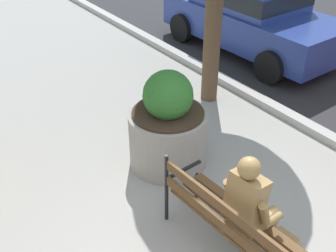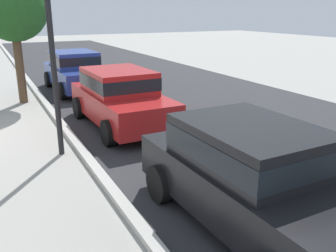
{
  "view_description": "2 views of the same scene",
  "coord_description": "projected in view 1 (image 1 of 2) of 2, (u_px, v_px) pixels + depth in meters",
  "views": [
    {
      "loc": [
        1.82,
        -2.1,
        3.65
      ],
      "look_at": [
        -1.97,
        0.61,
        0.6
      ],
      "focal_mm": 44.29,
      "sensor_mm": 36.0,
      "label": 1
    },
    {
      "loc": [
        10.43,
        1.17,
        3.08
      ],
      "look_at": [
        3.99,
        4.43,
        0.8
      ],
      "focal_mm": 39.05,
      "sensor_mm": 36.0,
      "label": 2
    }
  ],
  "objects": [
    {
      "name": "park_bench",
      "position": [
        233.0,
        223.0,
        4.18
      ],
      "size": [
        1.83,
        0.63,
        0.95
      ],
      "color": "brown",
      "rests_on": "ground"
    },
    {
      "name": "bronze_statue_seated",
      "position": [
        254.0,
        209.0,
        4.17
      ],
      "size": [
        0.62,
        0.8,
        1.37
      ],
      "color": "olive",
      "rests_on": "ground"
    },
    {
      "name": "concrete_planter",
      "position": [
        168.0,
        128.0,
        5.59
      ],
      "size": [
        1.07,
        1.07,
        1.4
      ],
      "color": "gray",
      "rests_on": "ground"
    },
    {
      "name": "parked_car_blue",
      "position": [
        251.0,
        13.0,
        8.85
      ],
      "size": [
        4.14,
        2.0,
        1.56
      ],
      "color": "navy",
      "rests_on": "ground"
    }
  ]
}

